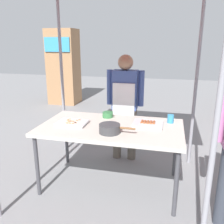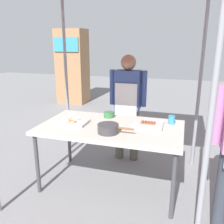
# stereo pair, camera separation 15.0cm
# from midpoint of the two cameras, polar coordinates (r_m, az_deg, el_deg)

# --- Properties ---
(ground_plane) EXTENTS (18.00, 18.00, 0.00)m
(ground_plane) POSITION_cam_midpoint_polar(r_m,az_deg,el_deg) (3.06, 1.18, -16.66)
(ground_plane) COLOR slate
(stall_table) EXTENTS (1.60, 0.90, 0.75)m
(stall_table) POSITION_cam_midpoint_polar(r_m,az_deg,el_deg) (2.75, 1.27, -4.35)
(stall_table) COLOR #B7B2A8
(stall_table) RESTS_ON ground
(tray_grilled_sausages) EXTENTS (0.34, 0.28, 0.05)m
(tray_grilled_sausages) POSITION_cam_midpoint_polar(r_m,az_deg,el_deg) (2.76, 10.06, -2.93)
(tray_grilled_sausages) COLOR silver
(tray_grilled_sausages) RESTS_ON stall_table
(tray_meat_skewers) EXTENTS (0.34, 0.25, 0.04)m
(tray_meat_skewers) POSITION_cam_midpoint_polar(r_m,az_deg,el_deg) (2.83, -7.77, -2.39)
(tray_meat_skewers) COLOR silver
(tray_meat_skewers) RESTS_ON stall_table
(cooking_wok) EXTENTS (0.38, 0.22, 0.09)m
(cooking_wok) POSITION_cam_midpoint_polar(r_m,az_deg,el_deg) (2.51, 0.86, -3.87)
(cooking_wok) COLOR #38383A
(cooking_wok) RESTS_ON stall_table
(condiment_bowl) EXTENTS (0.13, 0.13, 0.07)m
(condiment_bowl) POSITION_cam_midpoint_polar(r_m,az_deg,el_deg) (3.03, 0.71, -0.64)
(condiment_bowl) COLOR #33723F
(condiment_bowl) RESTS_ON stall_table
(drink_cup_near_edge) EXTENTS (0.08, 0.08, 0.10)m
(drink_cup_near_edge) POSITION_cam_midpoint_polar(r_m,az_deg,el_deg) (2.89, 15.39, -1.80)
(drink_cup_near_edge) COLOR #338CBF
(drink_cup_near_edge) RESTS_ON stall_table
(vendor_woman) EXTENTS (0.52, 0.22, 1.51)m
(vendor_woman) POSITION_cam_midpoint_polar(r_m,az_deg,el_deg) (3.36, 5.01, 2.75)
(vendor_woman) COLOR #595147
(vendor_woman) RESTS_ON ground
(neighbor_stall_right) EXTENTS (0.77, 0.66, 2.00)m
(neighbor_stall_right) POSITION_cam_midpoint_polar(r_m,az_deg,el_deg) (6.85, -8.70, 10.55)
(neighbor_stall_right) COLOR #9E724C
(neighbor_stall_right) RESTS_ON ground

